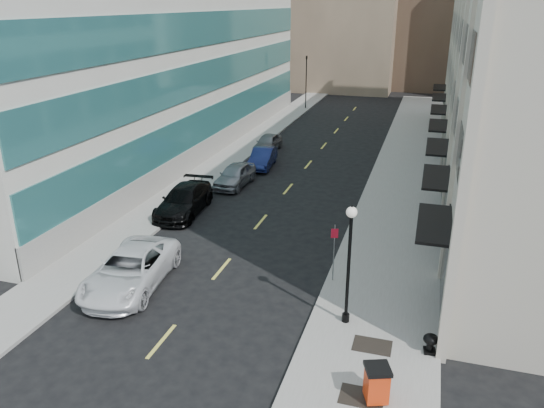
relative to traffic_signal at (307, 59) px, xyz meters
The scene contains 19 objects.
ground 48.65m from the traffic_signal, 83.46° to the right, with size 160.00×160.00×0.00m, color black.
sidewalk_right 31.38m from the traffic_signal, 65.10° to the right, with size 5.00×80.00×0.15m, color gray.
sidewalk_left 28.58m from the traffic_signal, 92.05° to the right, with size 3.00×80.00×0.15m, color gray.
building_left 23.84m from the traffic_signal, 116.45° to the right, with size 16.14×46.00×20.00m.
skyline_tan_far 31.63m from the traffic_signal, 105.82° to the left, with size 12.00×14.00×22.00m, color #9B8065.
skyline_stone 29.91m from the traffic_signal, 37.45° to the left, with size 10.00×14.00×20.00m, color #B6AA9A.
grate_mid 49.11m from the traffic_signal, 74.43° to the right, with size 1.40×1.00×0.01m, color black.
grate_far 46.43m from the traffic_signal, 73.49° to the right, with size 1.40×1.00×0.01m, color black.
road_centerline 32.00m from the traffic_signal, 79.94° to the right, with size 0.15×68.20×0.01m.
traffic_signal is the anchor object (origin of this frame).
car_white_van 43.02m from the traffic_signal, 86.92° to the right, with size 2.78×6.04×1.68m, color white.
car_black_pickup 34.36m from the traffic_signal, 88.82° to the right, with size 2.25×5.55×1.61m, color black.
car_silver_sedan 28.87m from the traffic_signal, 86.32° to the right, with size 1.78×4.43×1.51m, color gray.
car_blue_sedan 24.28m from the traffic_signal, 84.44° to the right, with size 1.52×4.35×1.43m, color #151E51.
car_grey_sedan 19.74m from the traffic_signal, 86.20° to the right, with size 1.67×4.14×1.41m, color slate.
trash_bin 49.15m from the traffic_signal, 73.94° to the right, with size 0.98×0.98×1.25m.
lamppost 44.61m from the traffic_signal, 74.50° to the right, with size 0.41×0.41×4.93m.
sign_post 41.44m from the traffic_signal, 74.83° to the right, with size 0.31×0.12×2.71m.
urn_planter 46.80m from the traffic_signal, 71.06° to the right, with size 0.54×0.54×0.75m.
Camera 1 is at (8.80, -12.74, 11.89)m, focal length 35.00 mm.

